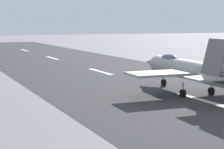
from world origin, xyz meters
name	(u,v)px	position (x,y,z in m)	size (l,w,h in m)	color
ground_plane	(209,102)	(0.00, 0.00, 0.00)	(400.00, 400.00, 0.00)	gray
runway_strip	(209,102)	(-0.02, 0.00, 0.01)	(240.00, 26.00, 0.02)	#333235
fighter_jet	(187,69)	(4.77, -0.97, 2.44)	(17.33, 13.51, 5.63)	#959A98
crew_person	(169,65)	(22.39, -10.12, 0.82)	(0.55, 0.50, 1.64)	#1E2338
marker_cone_far	(155,63)	(29.76, -12.16, 0.28)	(0.44, 0.44, 0.55)	orange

